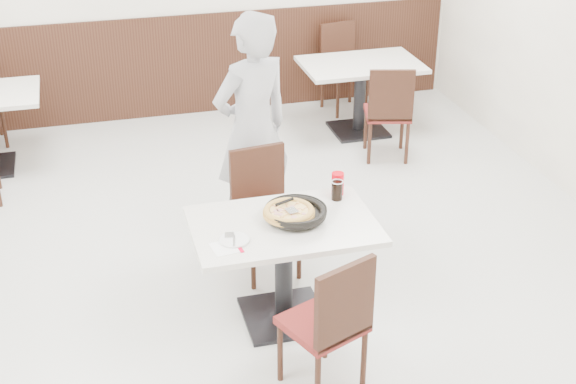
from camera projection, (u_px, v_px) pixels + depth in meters
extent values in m
plane|color=#B8B8B2|center=(259.00, 282.00, 5.93)|extent=(7.00, 7.00, 0.00)
cube|color=black|center=(185.00, 65.00, 8.66)|extent=(5.90, 0.03, 1.10)
cylinder|color=black|center=(292.00, 220.00, 5.21)|extent=(0.12, 0.12, 0.04)
cylinder|color=black|center=(296.00, 214.00, 5.22)|extent=(0.40, 0.40, 0.01)
cylinder|color=#D9A752|center=(289.00, 213.00, 5.20)|extent=(0.34, 0.34, 0.02)
cube|color=silver|center=(292.00, 210.00, 5.17)|extent=(0.08, 0.09, 0.00)
cube|color=white|center=(226.00, 247.00, 4.93)|extent=(0.19, 0.19, 0.00)
cylinder|color=silver|center=(234.00, 240.00, 5.00)|extent=(0.19, 0.19, 0.01)
cube|color=silver|center=(234.00, 241.00, 4.97)|extent=(0.04, 0.14, 0.00)
cylinder|color=black|center=(337.00, 191.00, 5.47)|extent=(0.08, 0.08, 0.13)
cylinder|color=#CD000C|center=(338.00, 184.00, 5.53)|extent=(0.09, 0.09, 0.16)
imported|color=#B1B1B6|center=(252.00, 130.00, 6.13)|extent=(0.79, 0.66, 1.85)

